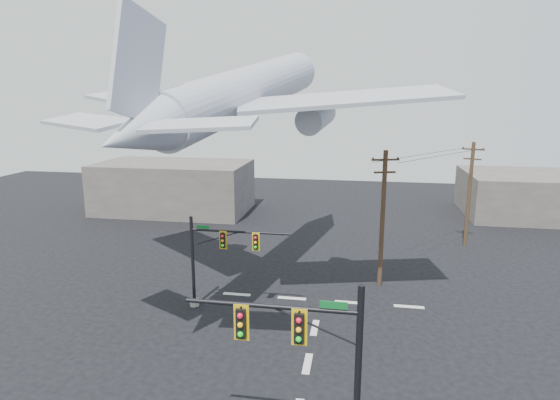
% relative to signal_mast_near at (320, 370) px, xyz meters
% --- Properties ---
extents(lane_markings, '(14.00, 21.20, 0.01)m').
position_rel_signal_mast_near_xyz_m(lane_markings, '(-1.16, 8.04, -3.96)').
color(lane_markings, beige).
rests_on(lane_markings, ground).
extents(signal_mast_near, '(6.88, 0.82, 7.42)m').
position_rel_signal_mast_near_xyz_m(signal_mast_near, '(0.00, 0.00, 0.00)').
color(signal_mast_near, gray).
rests_on(signal_mast_near, ground).
extents(signal_mast_far, '(6.83, 0.69, 6.27)m').
position_rel_signal_mast_near_xyz_m(signal_mast_far, '(-8.07, 12.40, -0.56)').
color(signal_mast_far, gray).
rests_on(signal_mast_far, ground).
extents(utility_pole_a, '(1.99, 0.69, 10.16)m').
position_rel_signal_mast_near_xyz_m(utility_pole_a, '(2.99, 18.25, 1.35)').
color(utility_pole_a, '#48331E').
rests_on(utility_pole_a, ground).
extents(utility_pole_b, '(1.87, 0.94, 9.84)m').
position_rel_signal_mast_near_xyz_m(utility_pole_b, '(11.33, 29.19, 1.18)').
color(utility_pole_b, '#48331E').
rests_on(utility_pole_b, ground).
extents(power_lines, '(10.15, 10.95, 0.03)m').
position_rel_signal_mast_near_xyz_m(power_lines, '(7.16, 23.72, 5.30)').
color(power_lines, black).
extents(airliner, '(27.27, 29.11, 7.88)m').
position_rel_signal_mast_near_xyz_m(airliner, '(-6.56, 16.36, 10.20)').
color(airliner, '#A7ABB3').
extents(building_left, '(18.00, 10.00, 6.00)m').
position_rel_signal_mast_near_xyz_m(building_left, '(-21.16, 37.71, -0.97)').
color(building_left, '#66605A').
rests_on(building_left, ground).
extents(building_right, '(14.00, 12.00, 5.00)m').
position_rel_signal_mast_near_xyz_m(building_right, '(20.84, 42.71, -1.47)').
color(building_right, '#66605A').
rests_on(building_right, ground).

